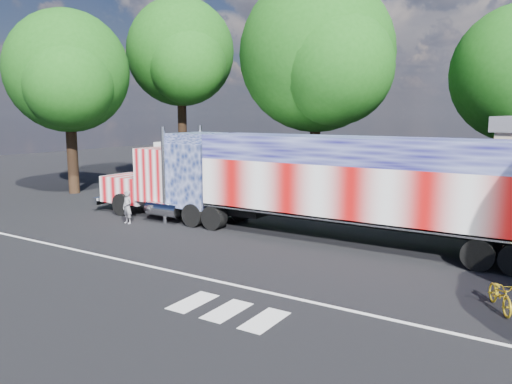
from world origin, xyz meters
The scene contains 9 objects.
ground centered at (0.00, 0.00, 0.00)m, with size 100.00×100.00×0.00m, color black.
lane_markings centered at (1.71, -3.77, 0.01)m, with size 30.00×2.67×0.01m.
semi_truck centered at (1.86, 3.88, 2.42)m, with size 22.03×3.48×4.70m.
coach_bus centered at (-5.53, 9.93, 1.80)m, with size 11.91×2.77×3.47m.
woman centered at (-6.46, 1.50, 0.81)m, with size 0.59×0.39×1.61m, color slate.
bicycle centered at (10.26, -0.74, 0.44)m, with size 0.58×1.67×0.88m, color gold.
tree_w_a centered at (-16.45, 6.22, 7.95)m, with size 8.27×7.88×11.95m.
tree_nw_a centered at (-14.72, 15.44, 9.96)m, with size 8.75×8.33×14.20m.
tree_n_mid centered at (-2.97, 15.38, 9.10)m, with size 10.72×10.21×14.26m.
Camera 1 is at (11.56, -15.28, 5.32)m, focal length 35.00 mm.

